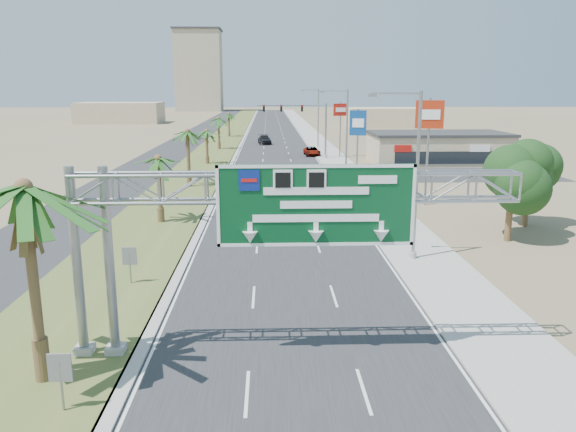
% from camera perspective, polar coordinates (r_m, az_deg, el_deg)
% --- Properties ---
extents(road, '(12.00, 300.00, 0.02)m').
position_cam_1_polar(road, '(120.73, -1.45, 8.05)').
color(road, '#28282B').
rests_on(road, ground).
extents(sidewalk_right, '(4.00, 300.00, 0.10)m').
position_cam_1_polar(sidewalk_right, '(121.11, 2.62, 8.08)').
color(sidewalk_right, '#9E9B93').
rests_on(sidewalk_right, ground).
extents(median_grass, '(7.00, 300.00, 0.12)m').
position_cam_1_polar(median_grass, '(121.04, -6.23, 8.02)').
color(median_grass, '#4F5F2A').
rests_on(median_grass, ground).
extents(opposing_road, '(8.00, 300.00, 0.02)m').
position_cam_1_polar(opposing_road, '(121.76, -9.55, 7.92)').
color(opposing_road, '#28282B').
rests_on(opposing_road, ground).
extents(sign_gantry, '(16.75, 1.24, 7.50)m').
position_cam_1_polar(sign_gantry, '(20.64, -1.56, 1.43)').
color(sign_gantry, gray).
rests_on(sign_gantry, ground).
extents(palm_near, '(5.70, 5.70, 8.35)m').
position_cam_1_polar(palm_near, '(20.23, -25.27, 2.47)').
color(palm_near, brown).
rests_on(palm_near, ground).
extents(palm_row_b, '(3.99, 3.99, 5.95)m').
position_cam_1_polar(palm_row_b, '(43.42, -13.07, 5.60)').
color(palm_row_b, brown).
rests_on(palm_row_b, ground).
extents(palm_row_c, '(3.99, 3.99, 6.75)m').
position_cam_1_polar(palm_row_c, '(59.06, -10.18, 8.32)').
color(palm_row_c, brown).
rests_on(palm_row_c, ground).
extents(palm_row_d, '(3.99, 3.99, 5.45)m').
position_cam_1_polar(palm_row_d, '(76.96, -8.28, 8.47)').
color(palm_row_d, brown).
rests_on(palm_row_d, ground).
extents(palm_row_e, '(3.99, 3.99, 6.15)m').
position_cam_1_polar(palm_row_e, '(95.79, -7.08, 9.75)').
color(palm_row_e, brown).
rests_on(palm_row_e, ground).
extents(palm_row_f, '(3.99, 3.99, 5.75)m').
position_cam_1_polar(palm_row_f, '(120.71, -6.04, 10.22)').
color(palm_row_f, brown).
rests_on(palm_row_f, ground).
extents(streetlight_near, '(3.27, 0.44, 10.00)m').
position_cam_1_polar(streetlight_near, '(33.85, 12.60, 3.29)').
color(streetlight_near, gray).
rests_on(streetlight_near, ground).
extents(streetlight_mid, '(3.27, 0.44, 10.00)m').
position_cam_1_polar(streetlight_mid, '(63.12, 5.80, 7.85)').
color(streetlight_mid, gray).
rests_on(streetlight_mid, ground).
extents(streetlight_far, '(3.27, 0.44, 10.00)m').
position_cam_1_polar(streetlight_far, '(98.82, 2.97, 9.69)').
color(streetlight_far, gray).
rests_on(streetlight_far, ground).
extents(signal_mast, '(10.28, 0.71, 8.00)m').
position_cam_1_polar(signal_mast, '(82.69, 2.45, 9.19)').
color(signal_mast, gray).
rests_on(signal_mast, ground).
extents(store_building, '(18.00, 10.00, 4.00)m').
position_cam_1_polar(store_building, '(80.17, 14.93, 6.61)').
color(store_building, tan).
rests_on(store_building, ground).
extents(oak_near, '(4.50, 4.50, 6.80)m').
position_cam_1_polar(oak_near, '(40.15, 21.88, 3.90)').
color(oak_near, brown).
rests_on(oak_near, ground).
extents(oak_far, '(3.50, 3.50, 5.60)m').
position_cam_1_polar(oak_far, '(45.09, 23.28, 3.75)').
color(oak_far, brown).
rests_on(oak_far, ground).
extents(median_signback_a, '(0.75, 0.08, 2.08)m').
position_cam_1_polar(median_signback_a, '(19.62, -22.14, -14.47)').
color(median_signback_a, gray).
rests_on(median_signback_a, ground).
extents(median_signback_b, '(0.75, 0.08, 2.08)m').
position_cam_1_polar(median_signback_b, '(30.49, -15.80, -4.20)').
color(median_signback_b, gray).
rests_on(median_signback_b, ground).
extents(tower_distant, '(20.00, 16.00, 35.00)m').
position_cam_1_polar(tower_distant, '(262.22, -9.04, 14.33)').
color(tower_distant, tan).
rests_on(tower_distant, ground).
extents(building_distant_left, '(24.00, 14.00, 6.00)m').
position_cam_1_polar(building_distant_left, '(175.99, -16.68, 10.02)').
color(building_distant_left, tan).
rests_on(building_distant_left, ground).
extents(building_distant_right, '(20.00, 12.00, 5.00)m').
position_cam_1_polar(building_distant_right, '(153.70, 9.85, 9.84)').
color(building_distant_right, tan).
rests_on(building_distant_right, ground).
extents(car_left_lane, '(2.37, 4.82, 1.58)m').
position_cam_1_polar(car_left_lane, '(55.44, -4.49, 3.12)').
color(car_left_lane, black).
rests_on(car_left_lane, ground).
extents(car_mid_lane, '(1.96, 4.42, 1.41)m').
position_cam_1_polar(car_mid_lane, '(64.77, -1.30, 4.49)').
color(car_mid_lane, maroon).
rests_on(car_mid_lane, ground).
extents(car_right_lane, '(2.49, 4.89, 1.32)m').
position_cam_1_polar(car_right_lane, '(86.72, 2.45, 6.58)').
color(car_right_lane, gray).
rests_on(car_right_lane, ground).
extents(car_far, '(2.68, 5.62, 1.58)m').
position_cam_1_polar(car_far, '(104.91, -2.41, 7.75)').
color(car_far, black).
rests_on(car_far, ground).
extents(pole_sign_red_near, '(2.40, 0.85, 9.33)m').
position_cam_1_polar(pole_sign_red_near, '(50.46, 14.16, 9.33)').
color(pole_sign_red_near, gray).
rests_on(pole_sign_red_near, ground).
extents(pole_sign_blue, '(2.00, 0.87, 7.74)m').
position_cam_1_polar(pole_sign_blue, '(69.13, 7.11, 9.11)').
color(pole_sign_blue, gray).
rests_on(pole_sign_blue, ground).
extents(pole_sign_red_far, '(2.22, 0.74, 8.11)m').
position_cam_1_polar(pole_sign_red_far, '(84.97, 5.36, 10.29)').
color(pole_sign_red_far, gray).
rests_on(pole_sign_red_far, ground).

